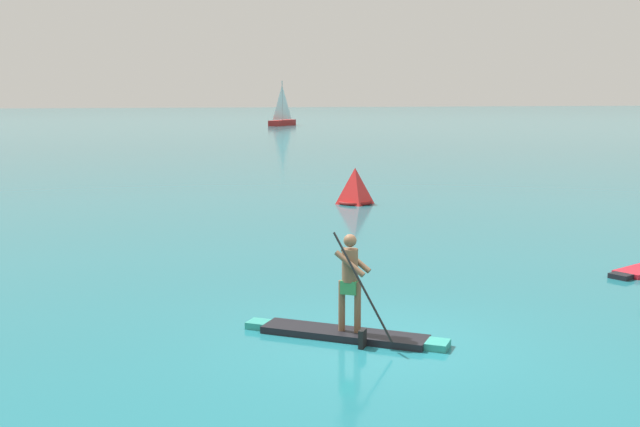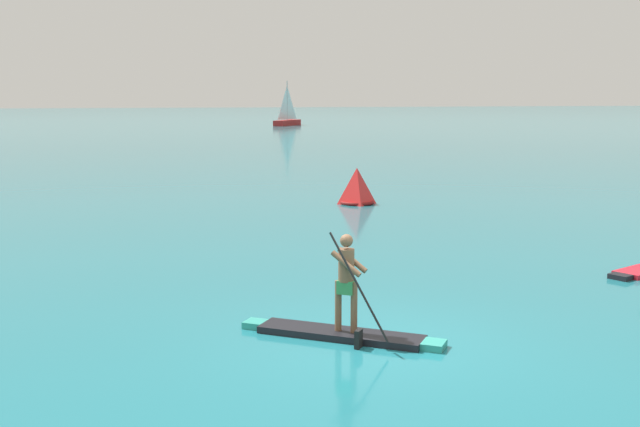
# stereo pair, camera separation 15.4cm
# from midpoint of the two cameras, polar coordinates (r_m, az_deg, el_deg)

# --- Properties ---
(ground) EXTENTS (440.00, 440.00, 0.00)m
(ground) POSITION_cam_midpoint_polar(r_m,az_deg,el_deg) (12.71, 4.47, -9.41)
(ground) COLOR #1E727F
(paddleboarder_mid_center) EXTENTS (3.02, 2.32, 1.84)m
(paddleboarder_mid_center) POSITION_cam_midpoint_polar(r_m,az_deg,el_deg) (12.88, 2.05, -7.54)
(paddleboarder_mid_center) COLOR black
(paddleboarder_mid_center) RESTS_ON ground
(race_marker_buoy) EXTENTS (1.26, 1.26, 1.31)m
(race_marker_buoy) POSITION_cam_midpoint_polar(r_m,az_deg,el_deg) (28.42, 2.84, 1.87)
(race_marker_buoy) COLOR red
(race_marker_buoy) RESTS_ON ground
(sailboat_right_horizon) EXTENTS (4.48, 5.68, 5.57)m
(sailboat_right_horizon) POSITION_cam_midpoint_polar(r_m,az_deg,el_deg) (99.94, -2.34, 6.81)
(sailboat_right_horizon) COLOR #A51E1E
(sailboat_right_horizon) RESTS_ON ground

